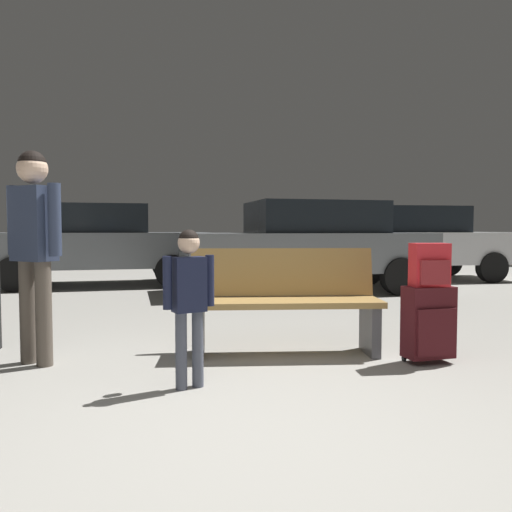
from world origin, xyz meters
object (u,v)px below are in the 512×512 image
at_px(child, 189,291).
at_px(parked_car_side, 410,241).
at_px(parked_car_far, 97,242).
at_px(suitcase, 429,322).
at_px(adult, 34,233).
at_px(bench, 284,301).
at_px(backpack_bright, 430,265).
at_px(parked_car_near, 308,244).

distance_m(child, parked_car_side, 8.04).
bearing_deg(parked_car_far, parked_car_side, -1.08).
bearing_deg(suitcase, parked_car_far, 118.12).
bearing_deg(child, adult, 145.30).
relative_size(bench, adult, 1.00).
distance_m(backpack_bright, parked_car_side, 6.79).
height_order(bench, parked_car_side, parked_car_side).
relative_size(child, parked_car_side, 0.26).
relative_size(bench, child, 1.57).
bearing_deg(parked_car_far, parked_car_near, -24.41).
xyz_separation_m(bench, child, (-0.84, -0.83, 0.21)).
bearing_deg(suitcase, backpack_bright, -157.81).
relative_size(bench, parked_car_near, 0.39).
height_order(suitcase, parked_car_side, parked_car_side).
relative_size(suitcase, parked_car_far, 0.14).
bearing_deg(bench, adult, -179.07).
relative_size(suitcase, adult, 0.37).
xyz_separation_m(bench, parked_car_far, (-2.29, 5.72, 0.36)).
bearing_deg(parked_car_side, suitcase, -115.72).
bearing_deg(parked_car_side, parked_car_near, -149.75).
bearing_deg(adult, parked_car_near, 50.75).
bearing_deg(backpack_bright, suitcase, 22.19).
relative_size(suitcase, parked_car_near, 0.14).
distance_m(bench, parked_car_side, 6.88).
distance_m(child, adult, 1.45).
distance_m(backpack_bright, child, 1.91).
bearing_deg(child, bench, 44.60).
distance_m(parked_car_side, parked_car_near, 3.05).
xyz_separation_m(backpack_bright, child, (-1.88, -0.31, -0.12)).
bearing_deg(parked_car_far, backpack_bright, -61.89).
bearing_deg(parked_car_side, adult, -136.72).
height_order(child, parked_car_far, parked_car_far).
xyz_separation_m(child, parked_car_side, (4.83, 6.42, 0.16)).
xyz_separation_m(parked_car_side, parked_car_near, (-2.63, -1.54, 0.00)).
xyz_separation_m(adult, parked_car_far, (-0.30, 5.75, -0.21)).
bearing_deg(child, suitcase, 9.25).
height_order(backpack_bright, adult, adult).
xyz_separation_m(backpack_bright, parked_car_near, (0.31, 4.58, 0.03)).
height_order(bench, adult, adult).
bearing_deg(bench, child, -135.40).
bearing_deg(adult, parked_car_far, 92.99).
height_order(suitcase, child, child).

